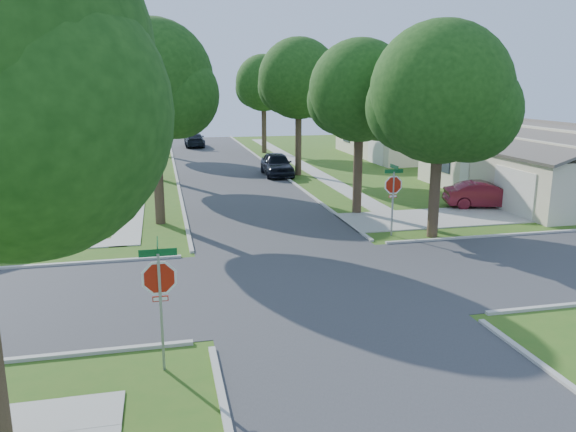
% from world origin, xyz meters
% --- Properties ---
extents(ground, '(100.00, 100.00, 0.00)m').
position_xyz_m(ground, '(0.00, 0.00, 0.00)').
color(ground, '#355F1A').
rests_on(ground, ground).
extents(road_ns, '(7.00, 100.00, 0.02)m').
position_xyz_m(road_ns, '(0.00, 0.00, 0.00)').
color(road_ns, '#333335').
rests_on(road_ns, ground).
extents(sidewalk_ne, '(1.20, 40.00, 0.04)m').
position_xyz_m(sidewalk_ne, '(6.10, 26.00, 0.02)').
color(sidewalk_ne, '#9E9B91').
rests_on(sidewalk_ne, ground).
extents(sidewalk_nw, '(1.20, 40.00, 0.04)m').
position_xyz_m(sidewalk_nw, '(-6.10, 26.00, 0.02)').
color(sidewalk_nw, '#9E9B91').
rests_on(sidewalk_nw, ground).
extents(driveway, '(8.80, 3.60, 0.05)m').
position_xyz_m(driveway, '(7.90, 7.10, 0.03)').
color(driveway, '#9E9B91').
rests_on(driveway, ground).
extents(stop_sign_sw, '(1.05, 0.80, 2.98)m').
position_xyz_m(stop_sign_sw, '(-4.70, -4.70, 2.03)').
color(stop_sign_sw, gray).
rests_on(stop_sign_sw, ground).
extents(stop_sign_ne, '(1.05, 0.80, 2.98)m').
position_xyz_m(stop_sign_ne, '(4.70, 4.70, 2.03)').
color(stop_sign_ne, gray).
rests_on(stop_sign_ne, ground).
extents(tree_e_near, '(4.97, 4.80, 8.28)m').
position_xyz_m(tree_e_near, '(4.75, 9.01, 5.64)').
color(tree_e_near, '#38281C').
rests_on(tree_e_near, ground).
extents(tree_e_mid, '(5.59, 5.40, 9.21)m').
position_xyz_m(tree_e_mid, '(4.76, 21.01, 6.25)').
color(tree_e_mid, '#38281C').
rests_on(tree_e_mid, ground).
extents(tree_e_far, '(5.17, 5.00, 8.72)m').
position_xyz_m(tree_e_far, '(4.75, 34.01, 5.98)').
color(tree_e_far, '#38281C').
rests_on(tree_e_far, ground).
extents(tree_w_near, '(5.38, 5.20, 8.97)m').
position_xyz_m(tree_w_near, '(-4.64, 9.01, 6.12)').
color(tree_w_near, '#38281C').
rests_on(tree_w_near, ground).
extents(tree_w_mid, '(5.80, 5.60, 9.56)m').
position_xyz_m(tree_w_mid, '(-4.64, 21.01, 6.49)').
color(tree_w_mid, '#38281C').
rests_on(tree_w_mid, ground).
extents(tree_w_far, '(4.76, 4.60, 8.04)m').
position_xyz_m(tree_w_far, '(-4.65, 34.01, 5.51)').
color(tree_w_far, '#38281C').
rests_on(tree_w_far, ground).
extents(tree_ne_corner, '(5.80, 5.60, 8.66)m').
position_xyz_m(tree_ne_corner, '(6.36, 4.21, 5.59)').
color(tree_ne_corner, '#38281C').
rests_on(tree_ne_corner, ground).
extents(house_ne_near, '(8.42, 13.60, 4.23)m').
position_xyz_m(house_ne_near, '(15.99, 11.00, 1.52)').
color(house_ne_near, beige).
rests_on(house_ne_near, ground).
extents(house_ne_far, '(8.42, 13.60, 4.23)m').
position_xyz_m(house_ne_far, '(15.99, 29.00, 1.52)').
color(house_ne_far, beige).
rests_on(house_ne_far, ground).
extents(house_nw_far, '(8.42, 13.60, 4.23)m').
position_xyz_m(house_nw_far, '(-15.99, 32.00, 1.52)').
color(house_nw_far, beige).
rests_on(house_nw_far, ground).
extents(car_driveway, '(4.29, 2.43, 1.34)m').
position_xyz_m(car_driveway, '(11.50, 8.70, 0.67)').
color(car_driveway, '#5B121D').
rests_on(car_driveway, ground).
extents(car_curb_east, '(2.03, 4.70, 1.58)m').
position_xyz_m(car_curb_east, '(3.20, 21.07, 0.79)').
color(car_curb_east, black).
rests_on(car_curb_east, ground).
extents(car_curb_west, '(1.98, 4.75, 1.37)m').
position_xyz_m(car_curb_west, '(-1.20, 40.26, 0.69)').
color(car_curb_west, black).
rests_on(car_curb_west, ground).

